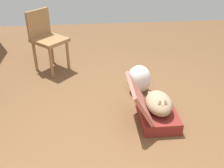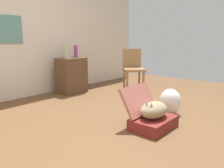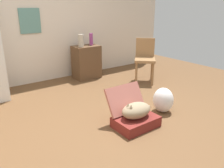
# 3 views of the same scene
# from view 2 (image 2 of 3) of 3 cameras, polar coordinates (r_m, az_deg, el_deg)

# --- Properties ---
(ground_plane) EXTENTS (7.68, 7.68, 0.00)m
(ground_plane) POSITION_cam_2_polar(r_m,az_deg,el_deg) (2.91, 1.32, -10.32)
(ground_plane) COLOR brown
(ground_plane) RESTS_ON ground
(wall_back) EXTENTS (6.40, 0.15, 2.60)m
(wall_back) POSITION_cam_2_polar(r_m,az_deg,el_deg) (4.50, -22.17, 13.36)
(wall_back) COLOR beige
(wall_back) RESTS_ON ground
(suitcase_base) EXTENTS (0.56, 0.40, 0.14)m
(suitcase_base) POSITION_cam_2_polar(r_m,az_deg,el_deg) (2.83, 10.44, -9.66)
(suitcase_base) COLOR maroon
(suitcase_base) RESTS_ON ground
(suitcase_lid) EXTENTS (0.56, 0.23, 0.36)m
(suitcase_lid) POSITION_cam_2_polar(r_m,az_deg,el_deg) (2.86, 6.79, -4.04)
(suitcase_lid) COLOR #B26356
(suitcase_lid) RESTS_ON suitcase_base
(cat) EXTENTS (0.50, 0.28, 0.22)m
(cat) POSITION_cam_2_polar(r_m,az_deg,el_deg) (2.77, 10.51, -6.43)
(cat) COLOR #998466
(cat) RESTS_ON suitcase_base
(plastic_bag_white) EXTENTS (0.30, 0.31, 0.37)m
(plastic_bag_white) POSITION_cam_2_polar(r_m,az_deg,el_deg) (3.37, 14.49, -4.33)
(plastic_bag_white) COLOR white
(plastic_bag_white) RESTS_ON ground
(side_table) EXTENTS (0.55, 0.38, 0.70)m
(side_table) POSITION_cam_2_polar(r_m,az_deg,el_deg) (4.65, -10.20, 2.16)
(side_table) COLOR brown
(side_table) RESTS_ON ground
(vase_tall) EXTENTS (0.12, 0.12, 0.25)m
(vase_tall) POSITION_cam_2_polar(r_m,az_deg,el_deg) (4.47, -11.40, 7.96)
(vase_tall) COLOR #B7AD99
(vase_tall) RESTS_ON side_table
(vase_short) EXTENTS (0.08, 0.08, 0.25)m
(vase_short) POSITION_cam_2_polar(r_m,az_deg,el_deg) (4.69, -9.14, 8.16)
(vase_short) COLOR #8C387A
(vase_short) RESTS_ON side_table
(chair) EXTENTS (0.61, 0.61, 0.88)m
(chair) POSITION_cam_2_polar(r_m,az_deg,el_deg) (4.62, 5.32, 4.04)
(chair) COLOR olive
(chair) RESTS_ON ground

